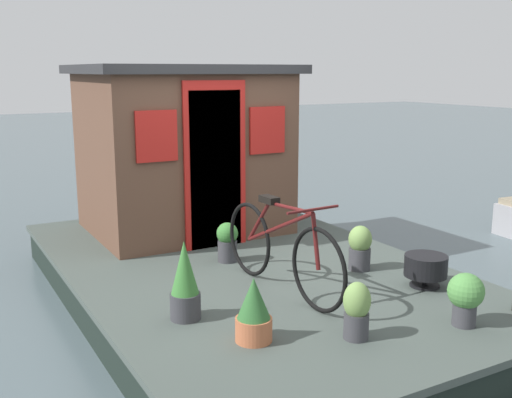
% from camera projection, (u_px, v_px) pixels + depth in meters
% --- Properties ---
extents(ground_plane, '(60.00, 60.00, 0.00)m').
position_uv_depth(ground_plane, '(246.00, 301.00, 6.16)').
color(ground_plane, '#4C5B60').
extents(houseboat_deck, '(5.38, 3.37, 0.40)m').
position_uv_depth(houseboat_deck, '(246.00, 282.00, 6.12)').
color(houseboat_deck, '#424C47').
rests_on(houseboat_deck, ground_plane).
extents(houseboat_cabin, '(1.94, 2.36, 1.96)m').
position_uv_depth(houseboat_cabin, '(183.00, 148.00, 7.22)').
color(houseboat_cabin, brown).
rests_on(houseboat_cabin, houseboat_deck).
extents(bicycle, '(1.75, 0.50, 0.83)m').
position_uv_depth(bicycle, '(281.00, 249.00, 5.23)').
color(bicycle, black).
rests_on(bicycle, houseboat_deck).
extents(potted_plant_sage, '(0.22, 0.22, 0.40)m').
position_uv_depth(potted_plant_sage, '(227.00, 241.00, 6.11)').
color(potted_plant_sage, '#38383D').
rests_on(potted_plant_sage, houseboat_deck).
extents(potted_plant_succulent, '(0.23, 0.23, 0.44)m').
position_uv_depth(potted_plant_succulent, '(360.00, 247.00, 5.85)').
color(potted_plant_succulent, '#38383D').
rests_on(potted_plant_succulent, houseboat_deck).
extents(potted_plant_rosemary, '(0.20, 0.20, 0.43)m').
position_uv_depth(potted_plant_rosemary, '(357.00, 310.00, 4.33)').
color(potted_plant_rosemary, '#38383D').
rests_on(potted_plant_rosemary, houseboat_deck).
extents(potted_plant_mint, '(0.27, 0.27, 0.47)m').
position_uv_depth(potted_plant_mint, '(254.00, 311.00, 4.29)').
color(potted_plant_mint, '#B2603D').
rests_on(potted_plant_mint, houseboat_deck).
extents(potted_plant_geranium, '(0.24, 0.24, 0.63)m').
position_uv_depth(potted_plant_geranium, '(185.00, 282.00, 4.66)').
color(potted_plant_geranium, '#38383D').
rests_on(potted_plant_geranium, houseboat_deck).
extents(potted_plant_thyme, '(0.28, 0.28, 0.41)m').
position_uv_depth(potted_plant_thyme, '(466.00, 296.00, 4.55)').
color(potted_plant_thyme, '#38383D').
rests_on(potted_plant_thyme, houseboat_deck).
extents(charcoal_grill, '(0.38, 0.38, 0.29)m').
position_uv_depth(charcoal_grill, '(426.00, 267.00, 5.39)').
color(charcoal_grill, black).
rests_on(charcoal_grill, houseboat_deck).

